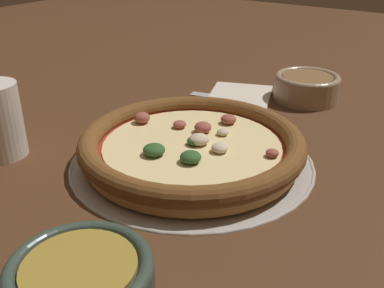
% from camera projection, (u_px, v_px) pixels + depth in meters
% --- Properties ---
extents(ground_plane, '(3.00, 3.00, 0.00)m').
position_uv_depth(ground_plane, '(192.00, 161.00, 0.69)').
color(ground_plane, '#4C2D19').
extents(pizza_tray, '(0.37, 0.37, 0.01)m').
position_uv_depth(pizza_tray, '(192.00, 160.00, 0.68)').
color(pizza_tray, '#B7B2A8').
rests_on(pizza_tray, ground_plane).
extents(pizza, '(0.34, 0.34, 0.04)m').
position_uv_depth(pizza, '(192.00, 145.00, 0.67)').
color(pizza, tan).
rests_on(pizza, pizza_tray).
extents(bowl_near, '(0.14, 0.14, 0.05)m').
position_uv_depth(bowl_near, '(81.00, 281.00, 0.42)').
color(bowl_near, '#334238').
rests_on(bowl_near, ground_plane).
extents(bowl_far, '(0.13, 0.13, 0.05)m').
position_uv_depth(bowl_far, '(307.00, 86.00, 0.91)').
color(bowl_far, '#9E8466').
rests_on(bowl_far, ground_plane).
extents(napkin, '(0.19, 0.17, 0.01)m').
position_uv_depth(napkin, '(240.00, 95.00, 0.94)').
color(napkin, beige).
rests_on(napkin, ground_plane).
extents(fork, '(0.05, 0.16, 0.00)m').
position_uv_depth(fork, '(223.00, 97.00, 0.93)').
color(fork, '#B7B7BC').
rests_on(fork, ground_plane).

